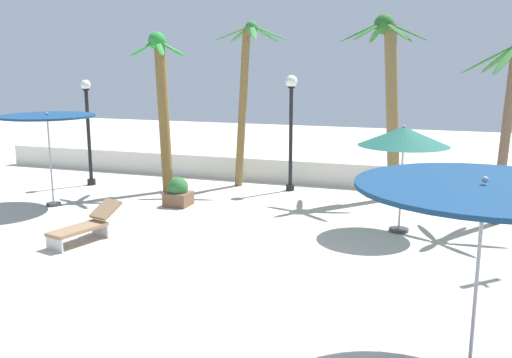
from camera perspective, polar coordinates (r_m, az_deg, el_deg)
ground_plane at (r=10.70m, az=-5.90°, el=-10.82°), size 56.00×56.00×0.00m
boundary_wall at (r=19.33m, az=5.95°, el=0.61°), size 25.20×0.30×0.81m
patio_umbrella_0 at (r=17.09m, az=-20.56°, el=5.71°), size 2.67×2.67×2.75m
patio_umbrella_1 at (r=13.90m, az=14.86°, el=4.15°), size 2.19×2.19×2.66m
patio_umbrella_2 at (r=7.43m, az=22.29°, el=-1.29°), size 3.17×3.17×2.73m
palm_tree_0 at (r=15.40m, az=24.51°, el=6.64°), size 2.66×2.54×4.65m
palm_tree_1 at (r=18.64m, az=-1.11°, el=9.45°), size 2.38×2.35×5.46m
palm_tree_2 at (r=17.39m, az=13.53°, el=9.01°), size 2.58×2.33×5.54m
palm_tree_3 at (r=18.12m, az=-9.60°, el=8.35°), size 1.92×1.74×5.09m
lamp_post_0 at (r=18.06m, az=3.60°, el=6.23°), size 0.39×0.39×3.75m
lamp_post_1 at (r=19.77m, az=-16.79°, el=5.28°), size 0.33×0.33×3.58m
lounge_chair_1 at (r=13.67m, az=-17.01°, el=-4.48°), size 1.00×1.94×0.83m
planter at (r=16.51m, az=-7.96°, el=-1.41°), size 0.70×0.70×0.85m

